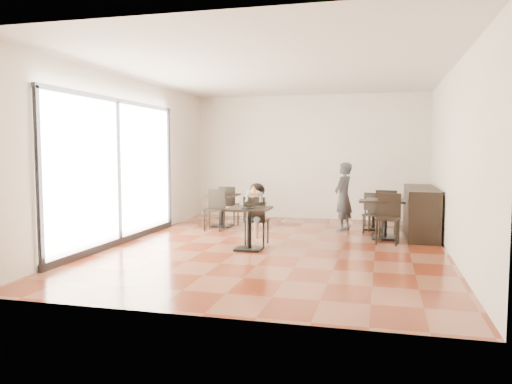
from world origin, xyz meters
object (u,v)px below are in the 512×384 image
(child, at_px, (257,214))
(adult_patron, at_px, (343,197))
(child_table, at_px, (249,229))
(chair_mid_b, at_px, (388,219))
(cafe_table_back, at_px, (373,215))
(chair_back_a, at_px, (374,209))
(chair_back_b, at_px, (373,215))
(cafe_table_mid, at_px, (385,219))
(chair_left_a, at_px, (229,205))
(cafe_table_left, at_px, (222,211))
(chair_mid_a, at_px, (387,212))
(chair_left_b, at_px, (214,210))
(child_chair, at_px, (257,220))

(child, height_order, adult_patron, adult_patron)
(child_table, distance_m, adult_patron, 3.01)
(adult_patron, distance_m, chair_mid_b, 1.73)
(adult_patron, xyz_separation_m, cafe_table_back, (0.65, 0.30, -0.43))
(cafe_table_back, relative_size, chair_back_a, 0.83)
(adult_patron, distance_m, chair_back_b, 0.78)
(adult_patron, distance_m, cafe_table_back, 0.83)
(child_table, height_order, cafe_table_mid, cafe_table_mid)
(cafe_table_mid, relative_size, chair_left_a, 0.87)
(child, xyz_separation_m, cafe_table_back, (2.11, 2.36, -0.25))
(chair_mid_b, bearing_deg, cafe_table_left, 169.53)
(child_table, xyz_separation_m, adult_patron, (1.46, 2.61, 0.38))
(cafe_table_mid, bearing_deg, chair_back_a, 98.18)
(chair_mid_b, distance_m, chair_left_a, 4.15)
(adult_patron, distance_m, cafe_table_mid, 1.30)
(cafe_table_back, distance_m, chair_left_a, 3.43)
(chair_mid_b, bearing_deg, child_table, -145.04)
(child_table, relative_size, chair_mid_a, 0.80)
(cafe_table_back, height_order, chair_back_b, chair_back_b)
(cafe_table_left, bearing_deg, cafe_table_mid, -11.26)
(adult_patron, bearing_deg, child_table, -8.17)
(chair_left_a, bearing_deg, child_table, 112.82)
(adult_patron, relative_size, cafe_table_mid, 1.90)
(cafe_table_back, distance_m, chair_back_b, 0.55)
(adult_patron, relative_size, chair_left_a, 1.66)
(chair_left_b, height_order, chair_back_b, chair_left_b)
(cafe_table_mid, bearing_deg, cafe_table_back, 101.94)
(chair_left_b, relative_size, chair_back_b, 1.15)
(cafe_table_mid, bearing_deg, chair_mid_b, -84.88)
(child_table, xyz_separation_m, chair_back_b, (2.11, 2.36, 0.02))
(chair_mid_a, xyz_separation_m, chair_back_b, (-0.30, 0.07, -0.08))
(cafe_table_left, bearing_deg, chair_back_a, 16.02)
(child_table, distance_m, chair_mid_a, 3.33)
(child_chair, distance_m, child, 0.12)
(chair_mid_b, bearing_deg, child, -156.45)
(cafe_table_back, bearing_deg, child_table, -125.92)
(cafe_table_back, relative_size, chair_left_b, 0.73)
(adult_patron, bearing_deg, cafe_table_left, -66.21)
(child_table, distance_m, cafe_table_left, 2.81)
(chair_mid_b, height_order, chair_left_a, chair_mid_b)
(chair_mid_b, xyz_separation_m, chair_back_b, (-0.30, 1.17, -0.08))
(child, height_order, chair_mid_b, child)
(child_chair, bearing_deg, cafe_table_mid, -153.08)
(child_table, xyz_separation_m, chair_back_a, (2.11, 3.46, 0.02))
(child_table, relative_size, child, 0.66)
(cafe_table_mid, xyz_separation_m, chair_mid_b, (0.05, -0.55, 0.08))
(chair_mid_b, bearing_deg, chair_left_b, 177.41)
(cafe_table_left, height_order, chair_back_b, chair_back_b)
(chair_mid_a, height_order, chair_left_b, chair_mid_a)
(cafe_table_mid, height_order, chair_mid_a, chair_mid_a)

